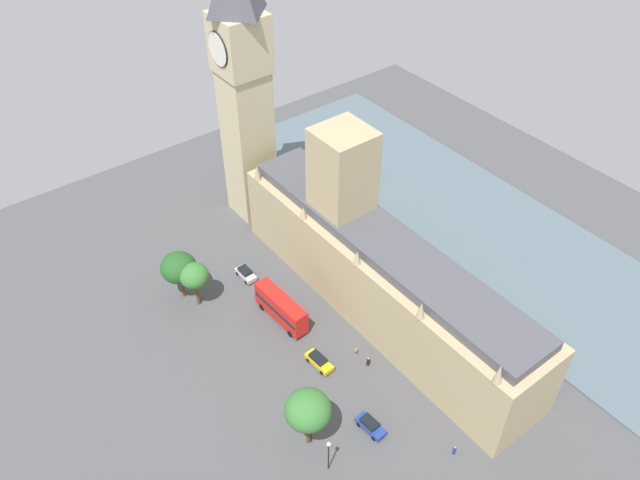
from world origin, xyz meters
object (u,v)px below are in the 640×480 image
at_px(street_lamp_slot_10, 329,451).
at_px(parliament_building, 376,266).
at_px(car_silver_kerbside, 246,273).
at_px(pedestrian_by_river_gate, 356,351).
at_px(clock_tower, 243,84).
at_px(pedestrian_under_trees, 454,450).
at_px(plane_tree_near_tower, 179,268).
at_px(plane_tree_leading, 194,276).
at_px(plane_tree_far_end, 308,410).
at_px(double_decker_bus_corner, 281,307).
at_px(car_blue_trailing, 370,425).
at_px(pedestrian_opposite_hall, 368,362).
at_px(car_yellow_cab_midblock, 319,361).
at_px(street_lamp_slot_11, 311,422).

bearing_deg(street_lamp_slot_10, parliament_building, -142.12).
bearing_deg(car_silver_kerbside, pedestrian_by_river_gate, 98.85).
distance_m(clock_tower, pedestrian_under_trees, 65.28).
bearing_deg(plane_tree_near_tower, plane_tree_leading, 109.32).
bearing_deg(plane_tree_far_end, car_silver_kerbside, -107.78).
relative_size(double_decker_bus_corner, plane_tree_leading, 1.28).
height_order(car_blue_trailing, street_lamp_slot_10, street_lamp_slot_10).
bearing_deg(double_decker_bus_corner, street_lamp_slot_10, 65.13).
bearing_deg(plane_tree_near_tower, double_decker_bus_corner, 125.22).
bearing_deg(pedestrian_opposite_hall, plane_tree_leading, 108.94).
xyz_separation_m(double_decker_bus_corner, plane_tree_near_tower, (9.88, -13.99, 3.69)).
bearing_deg(pedestrian_opposite_hall, double_decker_bus_corner, 99.22).
relative_size(pedestrian_opposite_hall, street_lamp_slot_10, 0.27).
distance_m(pedestrian_by_river_gate, pedestrian_opposite_hall, 2.61).
bearing_deg(plane_tree_far_end, pedestrian_by_river_gate, -152.63).
height_order(parliament_building, plane_tree_far_end, parliament_building).
bearing_deg(pedestrian_under_trees, car_silver_kerbside, 172.90).
distance_m(parliament_building, double_decker_bus_corner, 16.22).
relative_size(car_yellow_cab_midblock, plane_tree_far_end, 0.50).
distance_m(double_decker_bus_corner, plane_tree_leading, 14.48).
xyz_separation_m(pedestrian_opposite_hall, street_lamp_slot_11, (14.25, 5.05, 3.89)).
relative_size(car_yellow_cab_midblock, pedestrian_under_trees, 3.15).
height_order(pedestrian_opposite_hall, plane_tree_near_tower, plane_tree_near_tower).
height_order(pedestrian_opposite_hall, street_lamp_slot_11, street_lamp_slot_11).
bearing_deg(double_decker_bus_corner, pedestrian_by_river_gate, 107.62).
distance_m(car_blue_trailing, street_lamp_slot_11, 8.98).
height_order(car_silver_kerbside, street_lamp_slot_11, street_lamp_slot_11).
relative_size(parliament_building, car_blue_trailing, 12.73).
height_order(parliament_building, car_silver_kerbside, parliament_building).
bearing_deg(pedestrian_by_river_gate, street_lamp_slot_10, 88.29).
height_order(pedestrian_under_trees, plane_tree_far_end, plane_tree_far_end).
height_order(parliament_building, double_decker_bus_corner, parliament_building).
bearing_deg(street_lamp_slot_10, pedestrian_under_trees, 150.12).
distance_m(pedestrian_opposite_hall, plane_tree_near_tower, 33.23).
height_order(plane_tree_near_tower, plane_tree_far_end, plane_tree_far_end).
distance_m(double_decker_bus_corner, street_lamp_slot_11, 22.38).
height_order(car_blue_trailing, pedestrian_by_river_gate, car_blue_trailing).
height_order(plane_tree_far_end, street_lamp_slot_11, plane_tree_far_end).
bearing_deg(street_lamp_slot_10, car_blue_trailing, -172.23).
bearing_deg(street_lamp_slot_11, double_decker_bus_corner, -114.65).
distance_m(pedestrian_under_trees, plane_tree_leading, 46.20).
bearing_deg(car_yellow_cab_midblock, street_lamp_slot_11, 43.86).
xyz_separation_m(car_blue_trailing, street_lamp_slot_11, (7.46, -3.34, 3.73)).
relative_size(pedestrian_opposite_hall, pedestrian_under_trees, 1.05).
relative_size(double_decker_bus_corner, street_lamp_slot_10, 1.76).
xyz_separation_m(double_decker_bus_corner, street_lamp_slot_11, (9.30, 20.26, 1.99)).
xyz_separation_m(pedestrian_by_river_gate, plane_tree_far_end, (14.33, 7.42, 6.48)).
height_order(clock_tower, car_silver_kerbside, clock_tower).
height_order(pedestrian_by_river_gate, plane_tree_leading, plane_tree_leading).
bearing_deg(car_blue_trailing, plane_tree_near_tower, -82.64).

